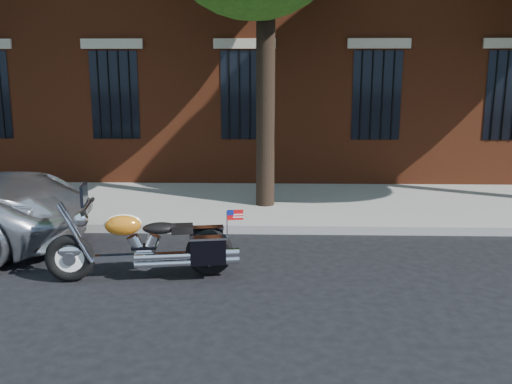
{
  "coord_description": "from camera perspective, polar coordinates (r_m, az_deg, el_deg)",
  "views": [
    {
      "loc": [
        0.64,
        -8.13,
        2.76
      ],
      "look_at": [
        0.38,
        0.8,
        0.85
      ],
      "focal_mm": 40.0,
      "sensor_mm": 36.0,
      "label": 1
    }
  ],
  "objects": [
    {
      "name": "motorcycle",
      "position": [
        7.81,
        -10.52,
        -5.41
      ],
      "size": [
        2.63,
        0.98,
        1.31
      ],
      "rotation": [
        0.0,
        0.0,
        0.16
      ],
      "color": "black",
      "rests_on": "ground"
    },
    {
      "name": "ground",
      "position": [
        8.61,
        -2.69,
        -6.66
      ],
      "size": [
        120.0,
        120.0,
        0.0
      ],
      "primitive_type": "plane",
      "color": "black",
      "rests_on": "ground"
    },
    {
      "name": "sidewalk",
      "position": [
        11.72,
        -1.5,
        -1.19
      ],
      "size": [
        40.0,
        3.6,
        0.15
      ],
      "primitive_type": "cube",
      "color": "gray",
      "rests_on": "ground"
    },
    {
      "name": "curb",
      "position": [
        9.9,
        -2.1,
        -3.68
      ],
      "size": [
        40.0,
        0.16,
        0.15
      ],
      "primitive_type": "cube",
      "color": "gray",
      "rests_on": "ground"
    }
  ]
}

